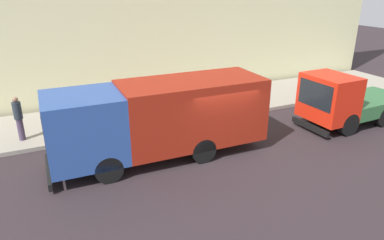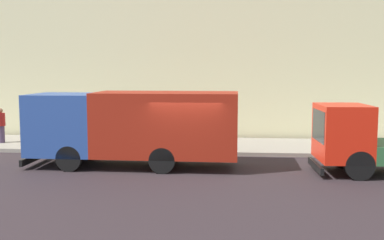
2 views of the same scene
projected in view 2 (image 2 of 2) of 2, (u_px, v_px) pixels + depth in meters
ground at (187, 171)px, 16.34m from camera, size 80.00×80.00×0.00m
sidewalk at (198, 146)px, 21.38m from camera, size 4.20×30.00×0.17m
building_facade at (202, 20)px, 23.29m from camera, size 0.50×30.00×12.25m
large_utility_truck at (134, 125)px, 16.96m from camera, size 2.44×7.84×2.79m
small_flatbed_truck at (373, 142)px, 15.80m from camera, size 2.35×5.34×2.41m
pedestrian_walking at (98, 129)px, 20.02m from camera, size 0.37×0.37×1.62m
pedestrian_standing at (48, 125)px, 20.73m from camera, size 0.46×0.46×1.79m
pedestrian_third at (1, 125)px, 21.62m from camera, size 0.47×0.47×1.63m
traffic_cone_orange at (76, 140)px, 20.37m from camera, size 0.48×0.48×0.68m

